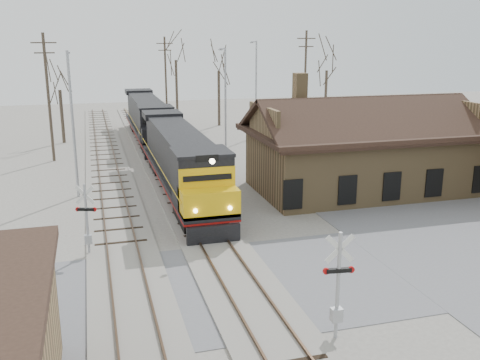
% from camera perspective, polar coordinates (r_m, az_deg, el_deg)
% --- Properties ---
extents(ground, '(140.00, 140.00, 0.00)m').
position_cam_1_polar(ground, '(23.05, -0.14, -11.12)').
color(ground, '#9D988E').
rests_on(ground, ground).
extents(road, '(60.00, 9.00, 0.03)m').
position_cam_1_polar(road, '(23.04, -0.14, -11.08)').
color(road, slate).
rests_on(road, ground).
extents(track_main, '(3.40, 90.00, 0.24)m').
position_cam_1_polar(track_main, '(36.79, -6.43, -1.06)').
color(track_main, '#9D988E').
rests_on(track_main, ground).
extents(track_siding, '(3.40, 90.00, 0.24)m').
position_cam_1_polar(track_siding, '(36.39, -13.43, -1.57)').
color(track_siding, '#9D988E').
rests_on(track_siding, ground).
extents(depot, '(15.20, 9.31, 7.90)m').
position_cam_1_polar(depot, '(37.27, 12.78, 2.57)').
color(depot, olive).
rests_on(depot, ground).
extents(locomotive_lead, '(2.96, 19.84, 4.40)m').
position_cam_1_polar(locomotive_lead, '(35.28, -6.27, 2.02)').
color(locomotive_lead, black).
rests_on(locomotive_lead, ground).
extents(locomotive_trailing, '(2.96, 19.84, 4.17)m').
position_cam_1_polar(locomotive_trailing, '(54.92, -9.81, 6.48)').
color(locomotive_trailing, black).
rests_on(locomotive_trailing, ground).
extents(crossbuck_near, '(1.11, 0.29, 3.90)m').
position_cam_1_polar(crossbuck_near, '(18.84, 10.39, -11.38)').
color(crossbuck_near, '#A5A8AD').
rests_on(crossbuck_near, ground).
extents(crossbuck_far, '(0.99, 0.39, 3.54)m').
position_cam_1_polar(crossbuck_far, '(26.42, -16.01, -4.28)').
color(crossbuck_far, '#A5A8AD').
rests_on(crossbuck_far, ground).
extents(streetlight_a, '(0.25, 2.04, 9.40)m').
position_cam_1_polar(streetlight_a, '(35.91, -17.45, 6.40)').
color(streetlight_a, '#A5A8AD').
rests_on(streetlight_a, ground).
extents(streetlight_b, '(0.25, 2.04, 9.37)m').
position_cam_1_polar(streetlight_b, '(46.34, -1.60, 8.81)').
color(streetlight_b, '#A5A8AD').
rests_on(streetlight_b, ground).
extents(streetlight_c, '(0.25, 2.04, 9.89)m').
position_cam_1_polar(streetlight_c, '(56.38, 1.69, 10.16)').
color(streetlight_c, '#A5A8AD').
rests_on(streetlight_c, ground).
extents(utility_pole_a, '(2.00, 0.24, 10.58)m').
position_cam_1_polar(utility_pole_a, '(47.46, -19.76, 8.46)').
color(utility_pole_a, '#382D23').
rests_on(utility_pole_a, ground).
extents(utility_pole_b, '(2.00, 0.24, 10.34)m').
position_cam_1_polar(utility_pole_b, '(67.29, -7.92, 10.70)').
color(utility_pole_b, '#382D23').
rests_on(utility_pole_b, ground).
extents(utility_pole_c, '(2.00, 0.24, 10.92)m').
position_cam_1_polar(utility_pole_c, '(56.82, 6.95, 10.29)').
color(utility_pole_c, '#382D23').
rests_on(utility_pole_c, ground).
extents(tree_b, '(3.50, 3.50, 8.57)m').
position_cam_1_polar(tree_b, '(55.70, -18.74, 9.95)').
color(tree_b, '#382D23').
rests_on(tree_b, ground).
extents(tree_c, '(5.00, 5.00, 12.25)m').
position_cam_1_polar(tree_c, '(69.23, -6.89, 13.61)').
color(tree_c, '#382D23').
rests_on(tree_c, ground).
extents(tree_d, '(4.30, 4.30, 10.52)m').
position_cam_1_polar(tree_d, '(63.90, -2.30, 12.50)').
color(tree_d, '#382D23').
rests_on(tree_d, ground).
extents(tree_e, '(4.45, 4.45, 10.91)m').
position_cam_1_polar(tree_e, '(61.28, 9.28, 12.48)').
color(tree_e, '#382D23').
rests_on(tree_e, ground).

